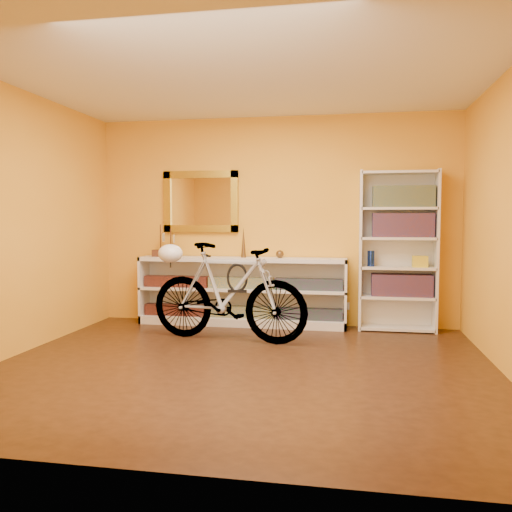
% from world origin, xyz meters
% --- Properties ---
extents(floor, '(4.50, 4.00, 0.01)m').
position_xyz_m(floor, '(0.00, 0.00, -0.01)').
color(floor, black).
rests_on(floor, ground).
extents(ceiling, '(4.50, 4.00, 0.01)m').
position_xyz_m(ceiling, '(0.00, 0.00, 2.60)').
color(ceiling, silver).
rests_on(ceiling, ground).
extents(back_wall, '(4.50, 0.01, 2.60)m').
position_xyz_m(back_wall, '(0.00, 2.00, 1.30)').
color(back_wall, orange).
rests_on(back_wall, ground).
extents(left_wall, '(0.01, 4.00, 2.60)m').
position_xyz_m(left_wall, '(-2.25, 0.00, 1.30)').
color(left_wall, orange).
rests_on(left_wall, ground).
extents(gilt_mirror, '(0.98, 0.06, 0.78)m').
position_xyz_m(gilt_mirror, '(-0.95, 1.97, 1.55)').
color(gilt_mirror, olive).
rests_on(gilt_mirror, back_wall).
extents(wall_socket, '(0.09, 0.02, 0.09)m').
position_xyz_m(wall_socket, '(0.90, 1.99, 0.25)').
color(wall_socket, silver).
rests_on(wall_socket, back_wall).
extents(console_unit, '(2.60, 0.35, 0.85)m').
position_xyz_m(console_unit, '(-0.39, 1.81, 0.42)').
color(console_unit, silver).
rests_on(console_unit, floor).
extents(cd_row_lower, '(2.50, 0.13, 0.14)m').
position_xyz_m(cd_row_lower, '(-0.39, 1.79, 0.17)').
color(cd_row_lower, black).
rests_on(cd_row_lower, console_unit).
extents(cd_row_upper, '(2.50, 0.13, 0.14)m').
position_xyz_m(cd_row_upper, '(-0.39, 1.79, 0.54)').
color(cd_row_upper, navy).
rests_on(cd_row_upper, console_unit).
extents(model_ship, '(0.36, 0.20, 0.41)m').
position_xyz_m(model_ship, '(-1.37, 1.81, 1.05)').
color(model_ship, '#3C1E11').
rests_on(model_ship, console_unit).
extents(toy_car, '(0.00, 0.00, 0.00)m').
position_xyz_m(toy_car, '(-0.83, 1.81, 0.85)').
color(toy_car, black).
rests_on(toy_car, console_unit).
extents(bronze_ornament, '(0.06, 0.06, 0.37)m').
position_xyz_m(bronze_ornament, '(-0.36, 1.81, 1.04)').
color(bronze_ornament, brown).
rests_on(bronze_ornament, console_unit).
extents(decorative_orb, '(0.10, 0.10, 0.10)m').
position_xyz_m(decorative_orb, '(0.10, 1.81, 0.90)').
color(decorative_orb, brown).
rests_on(decorative_orb, console_unit).
extents(bookcase, '(0.90, 0.30, 1.90)m').
position_xyz_m(bookcase, '(1.50, 1.84, 0.95)').
color(bookcase, silver).
rests_on(bookcase, floor).
extents(book_row_a, '(0.70, 0.22, 0.26)m').
position_xyz_m(book_row_a, '(1.55, 1.84, 0.55)').
color(book_row_a, maroon).
rests_on(book_row_a, bookcase).
extents(book_row_b, '(0.70, 0.22, 0.28)m').
position_xyz_m(book_row_b, '(1.55, 1.84, 1.25)').
color(book_row_b, maroon).
rests_on(book_row_b, bookcase).
extents(book_row_c, '(0.70, 0.22, 0.25)m').
position_xyz_m(book_row_c, '(1.55, 1.84, 1.59)').
color(book_row_c, navy).
rests_on(book_row_c, bookcase).
extents(travel_mug, '(0.08, 0.08, 0.19)m').
position_xyz_m(travel_mug, '(1.19, 1.82, 0.86)').
color(travel_mug, navy).
rests_on(travel_mug, bookcase).
extents(red_tin, '(0.15, 0.15, 0.18)m').
position_xyz_m(red_tin, '(1.30, 1.87, 1.55)').
color(red_tin, maroon).
rests_on(red_tin, bookcase).
extents(yellow_bag, '(0.17, 0.12, 0.13)m').
position_xyz_m(yellow_bag, '(1.75, 1.80, 0.83)').
color(yellow_bag, yellow).
rests_on(yellow_bag, bookcase).
extents(bicycle, '(0.74, 1.87, 1.07)m').
position_xyz_m(bicycle, '(-0.35, 0.96, 0.53)').
color(bicycle, silver).
rests_on(bicycle, floor).
extents(helmet, '(0.28, 0.26, 0.21)m').
position_xyz_m(helmet, '(-1.04, 1.06, 0.94)').
color(helmet, white).
rests_on(helmet, bicycle).
extents(u_lock, '(0.23, 0.02, 0.23)m').
position_xyz_m(u_lock, '(-0.25, 0.94, 0.70)').
color(u_lock, black).
rests_on(u_lock, bicycle).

